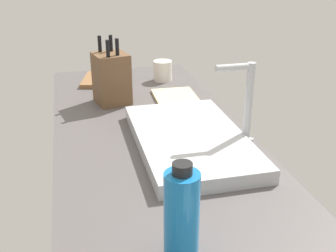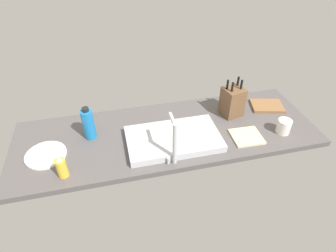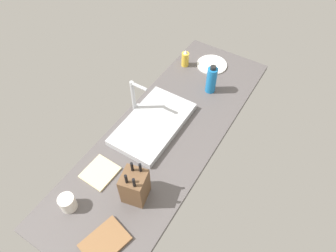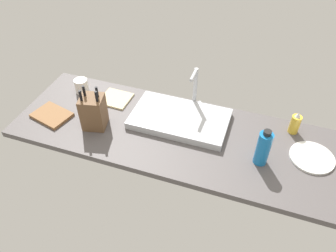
# 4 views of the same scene
# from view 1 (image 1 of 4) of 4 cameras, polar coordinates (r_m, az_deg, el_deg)

# --- Properties ---
(countertop_slab) EXTENTS (1.85, 0.63, 0.04)m
(countertop_slab) POSITION_cam_1_polar(r_m,az_deg,el_deg) (1.28, -1.02, -4.13)
(countertop_slab) COLOR #514C4C
(countertop_slab) RESTS_ON ground
(sink_basin) EXTENTS (0.55, 0.32, 0.04)m
(sink_basin) POSITION_cam_1_polar(r_m,az_deg,el_deg) (1.29, 3.00, -1.87)
(sink_basin) COLOR #B7BABF
(sink_basin) RESTS_ON countertop_slab
(faucet) EXTENTS (0.06, 0.12, 0.26)m
(faucet) POSITION_cam_1_polar(r_m,az_deg,el_deg) (1.26, 10.44, 3.49)
(faucet) COLOR #B7BABF
(faucet) RESTS_ON countertop_slab
(knife_block) EXTENTS (0.15, 0.14, 0.25)m
(knife_block) POSITION_cam_1_polar(r_m,az_deg,el_deg) (1.64, -7.64, 6.43)
(knife_block) COLOR brown
(knife_block) RESTS_ON countertop_slab
(cutting_board) EXTENTS (0.24, 0.20, 0.02)m
(cutting_board) POSITION_cam_1_polar(r_m,az_deg,el_deg) (1.93, -8.97, 6.21)
(cutting_board) COLOR brown
(cutting_board) RESTS_ON countertop_slab
(water_bottle) EXTENTS (0.07, 0.07, 0.21)m
(water_bottle) POSITION_cam_1_polar(r_m,az_deg,el_deg) (0.82, 1.85, -12.00)
(water_bottle) COLOR #1970B7
(water_bottle) RESTS_ON countertop_slab
(dish_towel) EXTENTS (0.18, 0.17, 0.01)m
(dish_towel) POSITION_cam_1_polar(r_m,az_deg,el_deg) (1.70, 0.92, 4.07)
(dish_towel) COLOR beige
(dish_towel) RESTS_ON countertop_slab
(coffee_mug) EXTENTS (0.08, 0.08, 0.09)m
(coffee_mug) POSITION_cam_1_polar(r_m,az_deg,el_deg) (1.91, -0.72, 7.48)
(coffee_mug) COLOR silver
(coffee_mug) RESTS_ON countertop_slab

